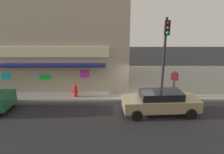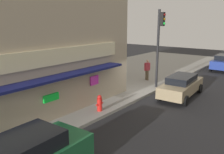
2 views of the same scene
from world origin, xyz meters
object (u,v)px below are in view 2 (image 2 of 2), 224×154
at_px(fire_hydrant, 100,103).
at_px(trash_can, 47,111).
at_px(traffic_light, 159,39).
at_px(pedestrian, 147,69).
at_px(parked_car_tan, 181,86).

xyz_separation_m(fire_hydrant, trash_can, (-2.40, 1.41, -0.03)).
bearing_deg(traffic_light, fire_hydrant, 177.57).
bearing_deg(traffic_light, pedestrian, 49.95).
distance_m(traffic_light, trash_can, 9.40).
relative_size(trash_can, parked_car_tan, 0.18).
xyz_separation_m(fire_hydrant, parked_car_tan, (5.67, -2.35, 0.16)).
xyz_separation_m(traffic_light, pedestrian, (1.44, 1.72, -2.64)).
bearing_deg(pedestrian, trash_can, -179.78).
bearing_deg(trash_can, fire_hydrant, -30.48).
relative_size(traffic_light, fire_hydrant, 6.20).
relative_size(fire_hydrant, parked_car_tan, 0.19).
relative_size(trash_can, pedestrian, 0.48).
height_order(trash_can, pedestrian, pedestrian).
distance_m(traffic_light, pedestrian, 3.47).
bearing_deg(pedestrian, traffic_light, -130.05).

